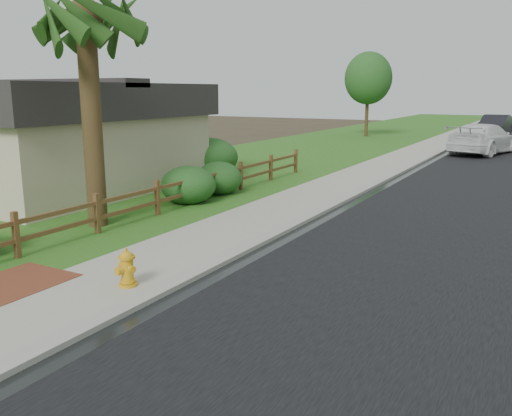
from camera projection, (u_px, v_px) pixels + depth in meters
The scene contains 18 objects.
ground at pixel (131, 296), 9.85m from camera, with size 120.00×120.00×0.00m, color #3A2D20.
curb at pixel (462, 141), 39.53m from camera, with size 0.40×90.00×0.12m, color gray.
wet_gutter at pixel (467, 141), 39.38m from camera, with size 0.50×90.00×0.00m, color black.
sidewalk at pixel (444, 140), 40.15m from camera, with size 2.20×90.00×0.10m, color #A9A093.
grass_strip at pixel (418, 139), 41.06m from camera, with size 1.60×90.00×0.06m, color #265317.
lawn_near at pixel (352, 136), 43.53m from camera, with size 9.00×90.00×0.04m, color #265317.
brick_patch at pixel (3, 289), 10.03m from camera, with size 1.60×2.40×0.11m, color brown.
ranch_fence at pixel (182, 190), 16.90m from camera, with size 0.12×16.92×1.10m.
palm_tree at pixel (85, 15), 13.71m from camera, with size 3.60×3.60×6.60m.
house at pixel (33, 133), 20.61m from camera, with size 10.60×9.60×4.05m.
fire_hydrant at pixel (127, 269), 10.00m from camera, with size 0.48×0.39×0.73m.
white_suv at pixel (483, 139), 31.50m from camera, with size 2.47×6.06×1.76m, color white.
dark_car_far at pixel (495, 126), 43.04m from camera, with size 1.83×5.26×1.73m, color black.
boulder at pixel (181, 178), 20.79m from camera, with size 1.08×0.81×0.72m, color olive.
shrub_b at pixel (188, 185), 17.67m from camera, with size 1.80×1.80×1.26m, color #184319.
shrub_c at pixel (219, 178), 19.24m from camera, with size 1.65×1.65×1.19m, color #184319.
shrub_d at pixel (209, 157), 23.22m from camera, with size 2.46×2.46×1.68m, color #184319.
tree_mid_left at pixel (368, 78), 42.43m from camera, with size 3.70×3.70×6.62m.
Camera 1 is at (6.51, -7.01, 3.66)m, focal length 38.00 mm.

